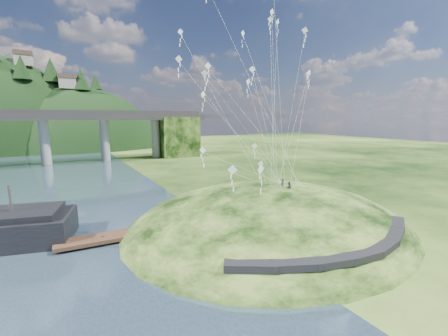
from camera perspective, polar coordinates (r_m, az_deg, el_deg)
ground at (r=31.95m, az=-1.02°, el=-14.73°), size 320.00×320.00×0.00m
grass_hill at (r=38.12m, az=8.44°, el=-13.09°), size 36.00×32.00×13.00m
footpath at (r=28.75m, az=22.61°, el=-13.88°), size 22.29×5.84×0.83m
wooden_dock at (r=35.41m, az=-16.48°, el=-11.74°), size 16.18×3.20×1.15m
kite_flyers at (r=36.34m, az=11.86°, el=-2.35°), size 1.04×2.14×1.66m
kite_swarm at (r=35.03m, az=4.63°, el=16.97°), size 19.69×17.22×20.15m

